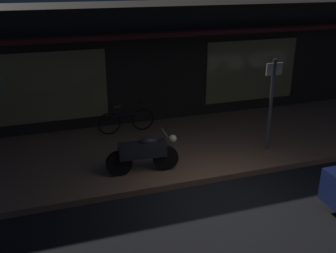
% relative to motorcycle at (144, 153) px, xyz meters
% --- Properties ---
extents(ground_plane, '(60.00, 60.00, 0.00)m').
position_rel_motorcycle_xyz_m(ground_plane, '(1.36, -1.74, -0.65)').
color(ground_plane, black).
extents(sidewalk_slab, '(18.00, 4.00, 0.15)m').
position_rel_motorcycle_xyz_m(sidewalk_slab, '(1.36, 1.26, -0.57)').
color(sidewalk_slab, '#8C6047').
rests_on(sidewalk_slab, ground_plane).
extents(storefront_building, '(18.00, 3.30, 3.60)m').
position_rel_motorcycle_xyz_m(storefront_building, '(1.36, 4.65, 1.16)').
color(storefront_building, black).
rests_on(storefront_building, ground_plane).
extents(motorcycle, '(1.70, 0.55, 0.97)m').
position_rel_motorcycle_xyz_m(motorcycle, '(0.00, 0.00, 0.00)').
color(motorcycle, black).
rests_on(motorcycle, sidewalk_slab).
extents(bicycle_parked, '(1.66, 0.42, 0.91)m').
position_rel_motorcycle_xyz_m(bicycle_parked, '(0.16, 2.57, -0.14)').
color(bicycle_parked, black).
rests_on(bicycle_parked, sidewalk_slab).
extents(sign_post, '(0.44, 0.09, 2.40)m').
position_rel_motorcycle_xyz_m(sign_post, '(3.41, 0.23, 0.86)').
color(sign_post, '#47474C').
rests_on(sign_post, sidewalk_slab).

